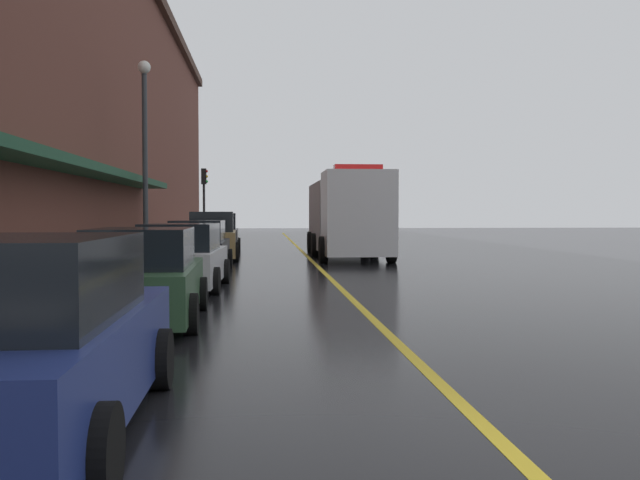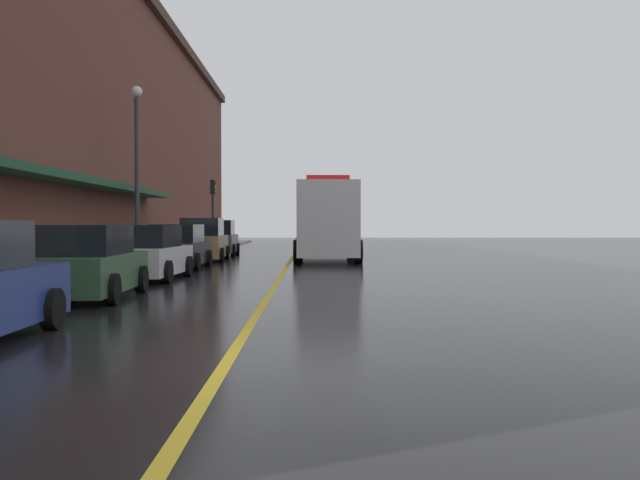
{
  "view_description": "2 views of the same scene",
  "coord_description": "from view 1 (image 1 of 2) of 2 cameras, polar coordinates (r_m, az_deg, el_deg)",
  "views": [
    {
      "loc": [
        -1.93,
        -4.88,
        1.86
      ],
      "look_at": [
        -0.32,
        14.37,
        1.11
      ],
      "focal_mm": 38.86,
      "sensor_mm": 36.0,
      "label": 1
    },
    {
      "loc": [
        1.01,
        -8.27,
        1.61
      ],
      "look_at": [
        1.32,
        22.34,
        0.95
      ],
      "focal_mm": 39.26,
      "sensor_mm": 36.0,
      "label": 2
    }
  ],
  "objects": [
    {
      "name": "parked_car_0",
      "position": [
        6.3,
        -23.07,
        -7.8
      ],
      "size": [
        2.03,
        4.63,
        1.68
      ],
      "rotation": [
        0.0,
        0.0,
        1.58
      ],
      "color": "navy",
      "rests_on": "ground"
    },
    {
      "name": "parked_car_1",
      "position": [
        12.15,
        -14.32,
        -3.06
      ],
      "size": [
        2.08,
        4.4,
        1.61
      ],
      "rotation": [
        0.0,
        0.0,
        1.6
      ],
      "color": "#2D5133",
      "rests_on": "ground"
    },
    {
      "name": "sidewalk_left",
      "position": [
        30.24,
        -12.89,
        -1.22
      ],
      "size": [
        2.4,
        70.0,
        0.15
      ],
      "primitive_type": "cube",
      "color": "#9E9B93",
      "rests_on": "ground"
    },
    {
      "name": "brick_building_left",
      "position": [
        30.97,
        -24.21,
        11.02
      ],
      "size": [
        10.43,
        64.0,
        13.39
      ],
      "color": "brown",
      "rests_on": "ground"
    },
    {
      "name": "parked_car_4",
      "position": [
        28.01,
        -8.84,
        0.2
      ],
      "size": [
        2.19,
        4.87,
        1.92
      ],
      "rotation": [
        0.0,
        0.0,
        1.61
      ],
      "color": "#A5844C",
      "rests_on": "ground"
    },
    {
      "name": "traffic_light_near",
      "position": [
        40.8,
        -9.52,
        4.01
      ],
      "size": [
        0.38,
        0.36,
        4.3
      ],
      "color": "#232326",
      "rests_on": "sidewalk_left"
    },
    {
      "name": "ground_plane",
      "position": [
        30.0,
        -1.08,
        -1.34
      ],
      "size": [
        112.0,
        112.0,
        0.0
      ],
      "primitive_type": "plane",
      "color": "black"
    },
    {
      "name": "parking_meter_0",
      "position": [
        25.38,
        -12.52,
        0.35
      ],
      "size": [
        0.14,
        0.18,
        1.33
      ],
      "color": "#4C4C51",
      "rests_on": "sidewalk_left"
    },
    {
      "name": "box_truck",
      "position": [
        29.2,
        2.21,
        2.0
      ],
      "size": [
        2.88,
        9.47,
        3.67
      ],
      "rotation": [
        0.0,
        0.0,
        -1.57
      ],
      "color": "silver",
      "rests_on": "ground"
    },
    {
      "name": "parked_car_2",
      "position": [
        17.31,
        -11.32,
        -1.48
      ],
      "size": [
        2.21,
        4.36,
        1.61
      ],
      "rotation": [
        0.0,
        0.0,
        1.53
      ],
      "color": "silver",
      "rests_on": "ground"
    },
    {
      "name": "parked_car_3",
      "position": [
        22.57,
        -9.97,
        -0.59
      ],
      "size": [
        2.02,
        4.42,
        1.63
      ],
      "rotation": [
        0.0,
        0.0,
        1.57
      ],
      "color": "black",
      "rests_on": "ground"
    },
    {
      "name": "street_lamp_left",
      "position": [
        24.8,
        -14.23,
        8.02
      ],
      "size": [
        0.44,
        0.44,
        6.94
      ],
      "color": "#33383D",
      "rests_on": "sidewalk_left"
    },
    {
      "name": "lane_center_stripe",
      "position": [
        30.0,
        -1.08,
        -1.33
      ],
      "size": [
        0.16,
        70.0,
        0.01
      ],
      "primitive_type": "cube",
      "color": "gold",
      "rests_on": "ground"
    },
    {
      "name": "parked_car_5",
      "position": [
        33.48,
        -8.38,
        0.49
      ],
      "size": [
        2.17,
        4.17,
        1.86
      ],
      "rotation": [
        0.0,
        0.0,
        1.6
      ],
      "color": "#595B60",
      "rests_on": "ground"
    }
  ]
}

